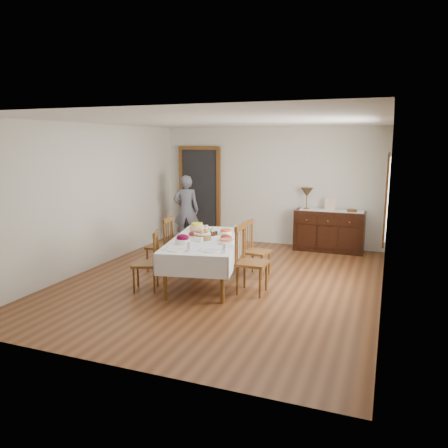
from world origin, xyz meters
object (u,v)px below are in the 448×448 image
(table_lamp, at_px, (307,193))
(chair_right_near, at_px, (249,259))
(dining_table, at_px, (206,244))
(chair_left_near, at_px, (148,261))
(chair_right_far, at_px, (254,248))
(person, at_px, (186,208))
(chair_left_far, at_px, (162,244))
(sideboard, at_px, (329,231))

(table_lamp, bearing_deg, chair_right_near, -95.54)
(dining_table, height_order, chair_left_near, chair_left_near)
(chair_right_near, height_order, chair_right_far, chair_right_near)
(chair_right_near, height_order, person, person)
(chair_left_near, xyz_separation_m, chair_left_far, (-0.31, 1.00, 0.02))
(chair_right_near, height_order, table_lamp, table_lamp)
(chair_right_far, bearing_deg, person, 59.30)
(chair_left_near, height_order, person, person)
(chair_left_far, bearing_deg, chair_right_near, 68.56)
(chair_left_far, height_order, person, person)
(sideboard, bearing_deg, chair_left_near, -123.02)
(dining_table, xyz_separation_m, chair_right_near, (0.81, -0.23, -0.11))
(sideboard, relative_size, person, 0.86)
(chair_left_near, distance_m, chair_left_far, 1.05)
(dining_table, bearing_deg, sideboard, 49.18)
(sideboard, bearing_deg, chair_right_near, -104.46)
(chair_right_far, distance_m, sideboard, 2.42)
(chair_left_far, xyz_separation_m, sideboard, (2.60, 2.51, -0.06))
(chair_left_far, distance_m, sideboard, 3.62)
(person, bearing_deg, dining_table, 100.57)
(chair_right_far, xyz_separation_m, person, (-2.12, 1.72, 0.35))
(chair_right_near, bearing_deg, sideboard, -14.54)
(chair_right_near, relative_size, chair_right_far, 1.10)
(dining_table, xyz_separation_m, person, (-1.49, 2.35, 0.19))
(chair_right_far, bearing_deg, dining_table, 142.85)
(chair_right_near, bearing_deg, person, 41.60)
(dining_table, distance_m, chair_left_far, 1.06)
(chair_left_near, bearing_deg, sideboard, 126.33)
(chair_right_near, relative_size, table_lamp, 2.28)
(dining_table, distance_m, chair_left_near, 0.97)
(chair_right_far, bearing_deg, chair_left_far, 108.43)
(dining_table, xyz_separation_m, table_lamp, (1.11, 2.85, 0.58))
(chair_left_near, height_order, table_lamp, table_lamp)
(chair_right_far, relative_size, sideboard, 0.67)
(chair_left_far, height_order, chair_right_near, chair_right_near)
(chair_left_near, bearing_deg, chair_right_near, 85.72)
(dining_table, xyz_separation_m, chair_left_far, (-1.00, 0.33, -0.15))
(chair_left_near, xyz_separation_m, table_lamp, (1.79, 3.52, 0.75))
(chair_left_near, relative_size, sideboard, 0.65)
(chair_left_far, relative_size, chair_right_far, 1.02)
(chair_right_near, xyz_separation_m, chair_right_far, (-0.17, 0.86, -0.05))
(dining_table, distance_m, chair_right_near, 0.85)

